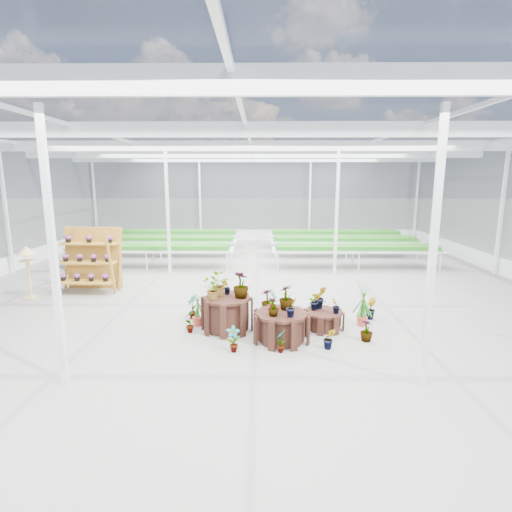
{
  "coord_description": "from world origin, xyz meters",
  "views": [
    {
      "loc": [
        0.29,
        -10.18,
        3.4
      ],
      "look_at": [
        0.17,
        0.62,
        1.3
      ],
      "focal_mm": 28.0,
      "sensor_mm": 36.0,
      "label": 1
    }
  ],
  "objects_px": {
    "plinth_tall": "(227,314)",
    "plinth_mid": "(281,327)",
    "shelf_rack": "(88,260)",
    "bird_table": "(29,273)",
    "plinth_low": "(323,320)"
  },
  "relations": [
    {
      "from": "plinth_tall",
      "to": "shelf_rack",
      "type": "distance_m",
      "value": 5.49
    },
    {
      "from": "plinth_low",
      "to": "shelf_rack",
      "type": "xyz_separation_m",
      "value": [
        -6.67,
        3.02,
        0.76
      ]
    },
    {
      "from": "plinth_tall",
      "to": "plinth_mid",
      "type": "height_order",
      "value": "plinth_tall"
    },
    {
      "from": "plinth_mid",
      "to": "plinth_low",
      "type": "bearing_deg",
      "value": 34.99
    },
    {
      "from": "plinth_low",
      "to": "bird_table",
      "type": "distance_m",
      "value": 8.35
    },
    {
      "from": "plinth_low",
      "to": "shelf_rack",
      "type": "distance_m",
      "value": 7.37
    },
    {
      "from": "plinth_low",
      "to": "bird_table",
      "type": "relative_size",
      "value": 0.59
    },
    {
      "from": "plinth_tall",
      "to": "shelf_rack",
      "type": "bearing_deg",
      "value": 145.08
    },
    {
      "from": "shelf_rack",
      "to": "bird_table",
      "type": "height_order",
      "value": "shelf_rack"
    },
    {
      "from": "shelf_rack",
      "to": "plinth_mid",
      "type": "bearing_deg",
      "value": -30.93
    },
    {
      "from": "plinth_mid",
      "to": "bird_table",
      "type": "bearing_deg",
      "value": 157.44
    },
    {
      "from": "plinth_low",
      "to": "shelf_rack",
      "type": "relative_size",
      "value": 0.47
    },
    {
      "from": "plinth_tall",
      "to": "shelf_rack",
      "type": "xyz_separation_m",
      "value": [
        -4.47,
        3.12,
        0.58
      ]
    },
    {
      "from": "plinth_mid",
      "to": "shelf_rack",
      "type": "relative_size",
      "value": 0.61
    },
    {
      "from": "plinth_tall",
      "to": "bird_table",
      "type": "distance_m",
      "value": 6.28
    }
  ]
}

